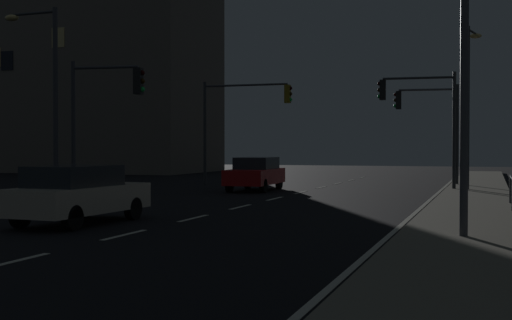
# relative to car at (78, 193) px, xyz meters

# --- Properties ---
(ground_plane) EXTENTS (112.00, 112.00, 0.00)m
(ground_plane) POSITION_rel_car_xyz_m (2.36, 2.79, -0.82)
(ground_plane) COLOR black
(ground_plane) RESTS_ON ground
(sidewalk_right) EXTENTS (2.77, 77.00, 0.14)m
(sidewalk_right) POSITION_rel_car_xyz_m (9.90, 2.79, -0.75)
(sidewalk_right) COLOR gray
(sidewalk_right) RESTS_ON ground
(lane_markings_center) EXTENTS (0.14, 50.00, 0.01)m
(lane_markings_center) POSITION_rel_car_xyz_m (2.36, 6.29, -0.82)
(lane_markings_center) COLOR silver
(lane_markings_center) RESTS_ON ground
(lane_edge_line) EXTENTS (0.14, 53.00, 0.01)m
(lane_edge_line) POSITION_rel_car_xyz_m (8.27, 7.79, -0.82)
(lane_edge_line) COLOR silver
(lane_edge_line) RESTS_ON ground
(car) EXTENTS (2.04, 4.49, 1.57)m
(car) POSITION_rel_car_xyz_m (0.00, 0.00, 0.00)
(car) COLOR beige
(car) RESTS_ON ground
(car_oncoming) EXTENTS (1.98, 4.47, 1.57)m
(car_oncoming) POSITION_rel_car_xyz_m (-0.03, 14.97, 0.00)
(car_oncoming) COLOR #B71414
(car_oncoming) RESTS_ON ground
(traffic_light_overhead_east) EXTENTS (3.58, 0.50, 5.38)m
(traffic_light_overhead_east) POSITION_rel_car_xyz_m (7.39, 17.05, 3.09)
(traffic_light_overhead_east) COLOR #2D3033
(traffic_light_overhead_east) RESTS_ON sidewalk_right
(traffic_light_far_left) EXTENTS (5.00, 0.34, 5.60)m
(traffic_light_far_left) POSITION_rel_car_xyz_m (-2.12, 18.86, 3.17)
(traffic_light_far_left) COLOR #2D3033
(traffic_light_far_left) RESTS_ON ground
(traffic_light_mid_left) EXTENTS (3.29, 0.53, 5.15)m
(traffic_light_mid_left) POSITION_rel_car_xyz_m (7.44, 21.13, 2.92)
(traffic_light_mid_left) COLOR #2D3033
(traffic_light_mid_left) RESTS_ON sidewalk_right
(traffic_light_near_left) EXTENTS (2.85, 0.58, 5.22)m
(traffic_light_near_left) POSITION_rel_car_xyz_m (-2.95, 6.23, 2.80)
(traffic_light_near_left) COLOR #38383D
(traffic_light_near_left) RESTS_ON ground
(street_lamp_median) EXTENTS (1.05, 1.91, 7.87)m
(street_lamp_median) POSITION_rel_car_xyz_m (10.07, -0.75, 4.02)
(street_lamp_median) COLOR #4C4C51
(street_lamp_median) RESTS_ON sidewalk_right
(street_lamp_across_street) EXTENTS (0.67, 1.68, 7.39)m
(street_lamp_across_street) POSITION_rel_car_xyz_m (9.54, 17.13, 3.73)
(street_lamp_across_street) COLOR #2D3033
(street_lamp_across_street) RESTS_ON sidewalk_right
(street_lamp_corner) EXTENTS (2.31, 0.37, 7.10)m
(street_lamp_corner) POSITION_rel_car_xyz_m (-4.82, 5.44, 3.49)
(street_lamp_corner) COLOR #38383D
(street_lamp_corner) RESTS_ON ground
(building_distant) EXTENTS (23.47, 10.80, 16.62)m
(building_distant) POSITION_rel_car_xyz_m (-23.11, 34.80, 7.49)
(building_distant) COLOR #6B6056
(building_distant) RESTS_ON ground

